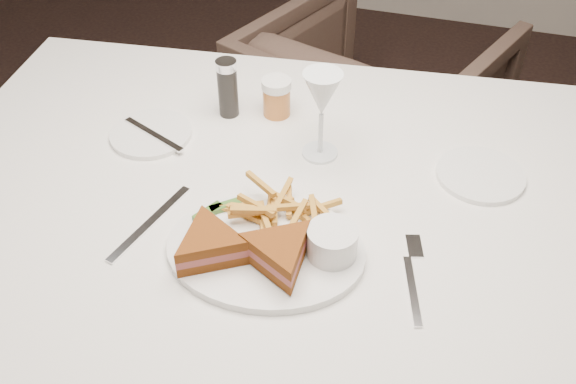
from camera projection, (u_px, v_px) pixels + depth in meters
The scene contains 3 objects.
table at pixel (295, 324), 1.38m from camera, with size 1.38×0.92×0.75m, color silver.
chair_far at pixel (372, 105), 2.06m from camera, with size 0.67×0.63×0.69m, color #47342B.
table_setting at pixel (278, 198), 1.07m from camera, with size 0.79×0.58×0.18m.
Camera 1 is at (0.39, -0.61, 1.51)m, focal length 40.00 mm.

